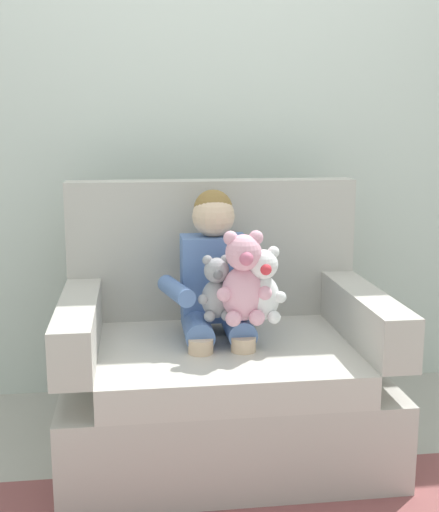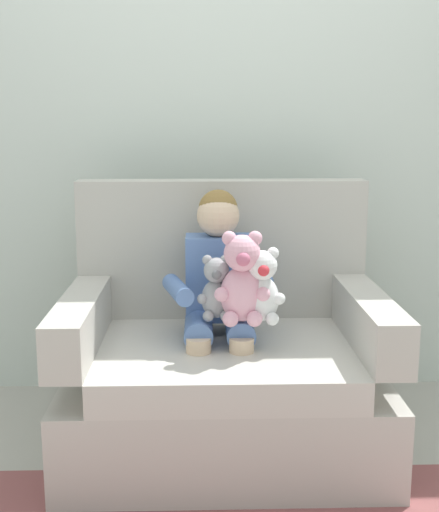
{
  "view_description": "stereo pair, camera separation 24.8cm",
  "coord_description": "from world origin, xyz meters",
  "px_view_note": "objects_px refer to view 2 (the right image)",
  "views": [
    {
      "loc": [
        -0.34,
        -2.46,
        1.3
      ],
      "look_at": [
        -0.02,
        -0.05,
        0.81
      ],
      "focal_mm": 46.68,
      "sensor_mm": 36.0,
      "label": 1
    },
    {
      "loc": [
        -0.09,
        -2.48,
        1.3
      ],
      "look_at": [
        -0.02,
        -0.05,
        0.81
      ],
      "focal_mm": 46.68,
      "sensor_mm": 36.0,
      "label": 2
    }
  ],
  "objects_px": {
    "seated_child": "(219,285)",
    "plush_white": "(262,288)",
    "armchair": "(224,368)",
    "plush_grey": "(216,289)",
    "plush_pink": "(242,280)"
  },
  "relations": [
    {
      "from": "plush_grey",
      "to": "armchair",
      "type": "bearing_deg",
      "value": 93.29
    },
    {
      "from": "plush_grey",
      "to": "plush_white",
      "type": "distance_m",
      "value": 0.18
    },
    {
      "from": "plush_pink",
      "to": "plush_white",
      "type": "relative_size",
      "value": 1.22
    },
    {
      "from": "plush_grey",
      "to": "plush_pink",
      "type": "xyz_separation_m",
      "value": [
        0.09,
        -0.05,
        0.05
      ]
    },
    {
      "from": "armchair",
      "to": "plush_white",
      "type": "xyz_separation_m",
      "value": [
        0.13,
        -0.15,
        0.37
      ]
    },
    {
      "from": "armchair",
      "to": "plush_grey",
      "type": "relative_size",
      "value": 5.02
    },
    {
      "from": "seated_child",
      "to": "plush_white",
      "type": "distance_m",
      "value": 0.23
    },
    {
      "from": "armchair",
      "to": "seated_child",
      "type": "xyz_separation_m",
      "value": [
        -0.02,
        0.02,
        0.34
      ]
    },
    {
      "from": "seated_child",
      "to": "plush_grey",
      "type": "bearing_deg",
      "value": -101.4
    },
    {
      "from": "armchair",
      "to": "seated_child",
      "type": "relative_size",
      "value": 1.5
    },
    {
      "from": "seated_child",
      "to": "plush_pink",
      "type": "xyz_separation_m",
      "value": [
        0.08,
        -0.17,
        0.06
      ]
    },
    {
      "from": "plush_grey",
      "to": "seated_child",
      "type": "bearing_deg",
      "value": 105.66
    },
    {
      "from": "seated_child",
      "to": "plush_white",
      "type": "bearing_deg",
      "value": -53.54
    },
    {
      "from": "armchair",
      "to": "plush_white",
      "type": "distance_m",
      "value": 0.42
    },
    {
      "from": "plush_pink",
      "to": "plush_white",
      "type": "bearing_deg",
      "value": 17.72
    }
  ]
}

